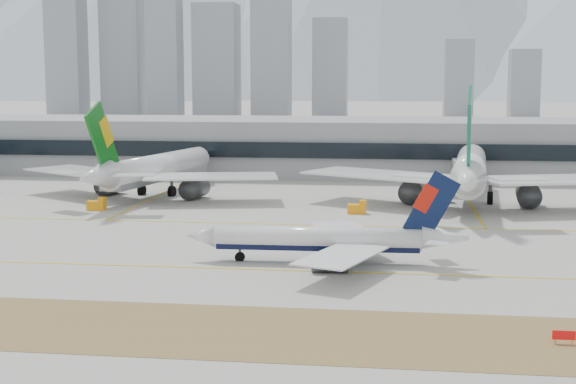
# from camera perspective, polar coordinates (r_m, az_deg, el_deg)

# --- Properties ---
(ground) EXTENTS (3000.00, 3000.00, 0.00)m
(ground) POSITION_cam_1_polar(r_m,az_deg,el_deg) (114.01, -2.55, -4.93)
(ground) COLOR #A6A49B
(ground) RESTS_ON ground
(taxiing_airliner) EXTENTS (39.86, 34.68, 13.40)m
(taxiing_airliner) POSITION_cam_1_polar(r_m,az_deg,el_deg) (112.29, 2.84, -3.44)
(taxiing_airliner) COLOR white
(taxiing_airliner) RESTS_ON ground
(widebody_eva) EXTENTS (60.35, 59.82, 21.87)m
(widebody_eva) POSITION_cam_1_polar(r_m,az_deg,el_deg) (180.25, -9.50, 1.54)
(widebody_eva) COLOR white
(widebody_eva) RESTS_ON ground
(widebody_cathay) EXTENTS (69.51, 68.39, 24.91)m
(widebody_cathay) POSITION_cam_1_polar(r_m,az_deg,el_deg) (170.34, 12.80, 1.37)
(widebody_cathay) COLOR white
(widebody_cathay) RESTS_ON ground
(terminal) EXTENTS (280.00, 43.10, 15.00)m
(terminal) POSITION_cam_1_polar(r_m,az_deg,el_deg) (225.88, 2.47, 3.31)
(terminal) COLOR gray
(terminal) RESTS_ON ground
(hold_sign_right) EXTENTS (2.20, 0.15, 1.35)m
(hold_sign_right) POSITION_cam_1_polar(r_m,az_deg,el_deg) (82.94, 19.03, -9.62)
(hold_sign_right) COLOR red
(hold_sign_right) RESTS_ON ground
(gse_b) EXTENTS (3.55, 2.00, 2.60)m
(gse_b) POSITION_cam_1_polar(r_m,az_deg,el_deg) (163.48, -13.41, -0.88)
(gse_b) COLOR #FF9B0D
(gse_b) RESTS_ON ground
(gse_c) EXTENTS (3.55, 2.00, 2.60)m
(gse_c) POSITION_cam_1_polar(r_m,az_deg,el_deg) (155.28, 4.97, -1.15)
(gse_c) COLOR #FF9B0D
(gse_c) RESTS_ON ground
(city_skyline) EXTENTS (342.00, 49.80, 140.00)m
(city_skyline) POSITION_cam_1_polar(r_m,az_deg,el_deg) (577.43, -5.30, 10.21)
(city_skyline) COLOR gray
(city_skyline) RESTS_ON ground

